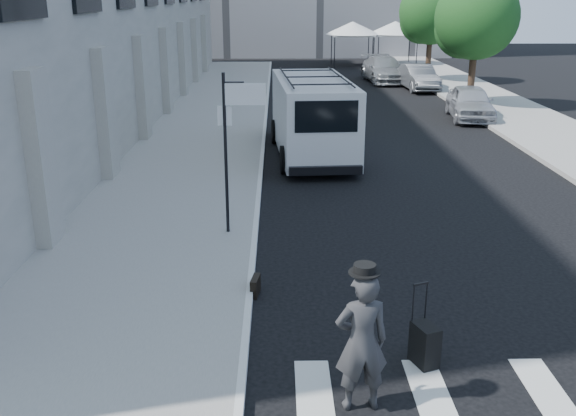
{
  "coord_description": "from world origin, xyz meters",
  "views": [
    {
      "loc": [
        -1.48,
        -10.21,
        5.22
      ],
      "look_at": [
        -1.29,
        1.41,
        1.3
      ],
      "focal_mm": 40.0,
      "sensor_mm": 36.0,
      "label": 1
    }
  ],
  "objects_px": {
    "briefcase": "(255,286)",
    "businessman": "(362,342)",
    "parked_car_c": "(384,69)",
    "parked_car_a": "(470,102)",
    "suitcase": "(425,345)",
    "cargo_van": "(312,116)",
    "parked_car_b": "(418,77)"
  },
  "relations": [
    {
      "from": "briefcase",
      "to": "businessman",
      "type": "bearing_deg",
      "value": -57.32
    },
    {
      "from": "parked_car_c",
      "to": "parked_car_a",
      "type": "bearing_deg",
      "value": -86.1
    },
    {
      "from": "suitcase",
      "to": "cargo_van",
      "type": "distance_m",
      "value": 12.95
    },
    {
      "from": "businessman",
      "to": "cargo_van",
      "type": "xyz_separation_m",
      "value": [
        0.07,
        13.88,
        0.35
      ]
    },
    {
      "from": "parked_car_b",
      "to": "parked_car_c",
      "type": "distance_m",
      "value": 3.68
    },
    {
      "from": "businessman",
      "to": "briefcase",
      "type": "bearing_deg",
      "value": -73.94
    },
    {
      "from": "businessman",
      "to": "suitcase",
      "type": "height_order",
      "value": "businessman"
    },
    {
      "from": "parked_car_a",
      "to": "suitcase",
      "type": "bearing_deg",
      "value": -101.23
    },
    {
      "from": "cargo_van",
      "to": "parked_car_a",
      "type": "xyz_separation_m",
      "value": [
        7.15,
        6.33,
        -0.59
      ]
    },
    {
      "from": "cargo_van",
      "to": "parked_car_a",
      "type": "relative_size",
      "value": 1.65
    },
    {
      "from": "cargo_van",
      "to": "parked_car_a",
      "type": "height_order",
      "value": "cargo_van"
    },
    {
      "from": "briefcase",
      "to": "parked_car_b",
      "type": "relative_size",
      "value": 0.1
    },
    {
      "from": "businessman",
      "to": "parked_car_a",
      "type": "height_order",
      "value": "businessman"
    },
    {
      "from": "businessman",
      "to": "parked_car_a",
      "type": "xyz_separation_m",
      "value": [
        7.22,
        20.2,
        -0.25
      ]
    },
    {
      "from": "briefcase",
      "to": "parked_car_a",
      "type": "xyz_separation_m",
      "value": [
        8.7,
        16.86,
        0.55
      ]
    },
    {
      "from": "briefcase",
      "to": "parked_car_c",
      "type": "height_order",
      "value": "parked_car_c"
    },
    {
      "from": "suitcase",
      "to": "cargo_van",
      "type": "relative_size",
      "value": 0.18
    },
    {
      "from": "parked_car_a",
      "to": "parked_car_b",
      "type": "relative_size",
      "value": 1.0
    },
    {
      "from": "briefcase",
      "to": "suitcase",
      "type": "distance_m",
      "value": 3.47
    },
    {
      "from": "cargo_van",
      "to": "parked_car_c",
      "type": "relative_size",
      "value": 1.34
    },
    {
      "from": "parked_car_b",
      "to": "suitcase",
      "type": "bearing_deg",
      "value": -105.86
    },
    {
      "from": "businessman",
      "to": "parked_car_b",
      "type": "bearing_deg",
      "value": -111.11
    },
    {
      "from": "businessman",
      "to": "parked_car_a",
      "type": "relative_size",
      "value": 0.46
    },
    {
      "from": "cargo_van",
      "to": "parked_car_b",
      "type": "height_order",
      "value": "cargo_van"
    },
    {
      "from": "businessman",
      "to": "parked_car_c",
      "type": "relative_size",
      "value": 0.37
    },
    {
      "from": "cargo_van",
      "to": "parked_car_c",
      "type": "xyz_separation_m",
      "value": [
        5.35,
        18.42,
        -0.56
      ]
    },
    {
      "from": "briefcase",
      "to": "cargo_van",
      "type": "xyz_separation_m",
      "value": [
        1.55,
        10.54,
        1.14
      ]
    },
    {
      "from": "cargo_van",
      "to": "parked_car_c",
      "type": "bearing_deg",
      "value": 69.67
    },
    {
      "from": "parked_car_a",
      "to": "parked_car_c",
      "type": "xyz_separation_m",
      "value": [
        -1.8,
        12.1,
        0.04
      ]
    },
    {
      "from": "suitcase",
      "to": "parked_car_b",
      "type": "relative_size",
      "value": 0.29
    },
    {
      "from": "parked_car_a",
      "to": "cargo_van",
      "type": "bearing_deg",
      "value": -131.97
    },
    {
      "from": "briefcase",
      "to": "suitcase",
      "type": "bearing_deg",
      "value": -33.7
    }
  ]
}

